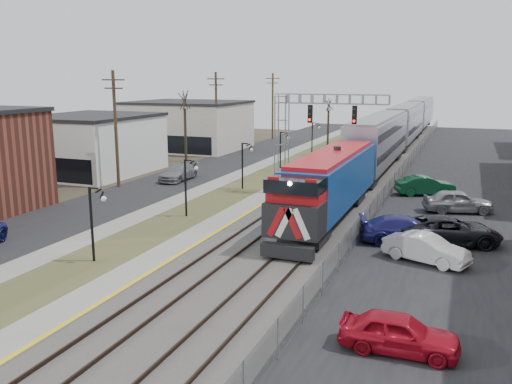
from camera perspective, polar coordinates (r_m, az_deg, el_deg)
The scene contains 24 objects.
ground at distance 21.66m, azimuth -21.39°, elevation -14.75°, with size 160.00×160.00×0.00m, color #473D2D.
street_west at distance 55.80m, azimuth -5.76°, elevation 2.25°, with size 7.00×120.00×0.04m, color black.
sidewalk at distance 53.92m, azimuth -1.49°, elevation 1.99°, with size 2.00×120.00×0.08m, color gray.
grass_median at distance 52.84m, azimuth 1.51°, elevation 1.77°, with size 4.00×120.00×0.06m, color #414625.
platform at distance 51.90m, azimuth 4.62°, elevation 1.64°, with size 2.00×120.00×0.24m, color gray.
ballast_bed at distance 50.72m, azimuth 10.04°, elevation 1.23°, with size 8.00×120.00×0.20m, color #595651.
parking_lot at distance 49.87m, azimuth 23.66°, elevation 0.11°, with size 16.00×120.00×0.04m, color black.
platform_edge at distance 51.64m, azimuth 5.56°, elevation 1.71°, with size 0.24×120.00×0.01m, color gold.
track_near at distance 51.11m, azimuth 7.85°, elevation 1.58°, with size 1.58×120.00×0.15m.
track_far at distance 50.43m, azimuth 11.71°, elevation 1.30°, with size 1.58×120.00×0.15m.
train at distance 70.42m, azimuth 14.72°, elevation 6.33°, with size 3.00×85.85×5.33m.
signal_gantry at distance 43.88m, azimuth 4.87°, elevation 6.94°, with size 9.00×1.07×8.15m.
lampposts at distance 37.46m, azimuth -7.21°, elevation 0.46°, with size 0.14×62.14×4.00m.
utility_poles at distance 48.23m, azimuth -14.54°, elevation 6.36°, with size 0.28×80.28×10.00m.
fence at distance 49.97m, azimuth 14.79°, elevation 1.67°, with size 0.04×120.00×1.60m, color gray.
buildings_west at distance 51.91m, azimuth -20.79°, elevation 4.13°, with size 14.00×67.00×7.00m.
bare_trees at distance 59.40m, azimuth -5.10°, elevation 5.47°, with size 12.30×42.30×5.95m.
car_lot_a at distance 20.09m, azimuth 14.80°, elevation -14.24°, with size 1.66×4.13×1.41m, color #A90D1E.
car_lot_b at distance 29.48m, azimuth 17.46°, elevation -5.77°, with size 1.53×4.39×1.45m, color silver.
car_lot_c at distance 32.97m, azimuth 19.64°, elevation -3.89°, with size 2.68×5.81×1.61m, color black.
car_lot_d at distance 32.45m, azimuth 15.55°, elevation -3.92°, with size 2.18×5.37×1.56m, color navy.
car_lot_e at distance 40.83m, azimuth 20.50°, elevation -0.97°, with size 1.90×4.73×1.61m, color gray.
car_lot_f at distance 45.98m, azimuth 17.39°, elevation 0.60°, with size 1.64×4.70×1.55m, color #0E4728.
car_street_b at distance 50.70m, azimuth -8.17°, elevation 2.01°, with size 2.05×5.04×1.46m, color gray.
Camera 1 is at (13.64, -13.91, 9.47)m, focal length 38.00 mm.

